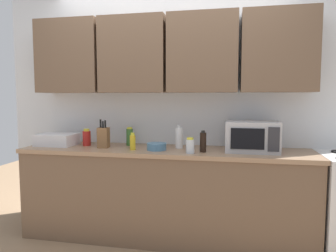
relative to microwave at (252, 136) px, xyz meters
The scene contains 12 objects.
wall_back_with_cabinets 1.01m from the microwave, 165.96° to the left, with size 3.69×0.38×2.60m.
counter_run 1.01m from the microwave, behind, with size 2.82×0.63×0.90m.
microwave is the anchor object (origin of this frame).
dish_rack 1.98m from the microwave, behind, with size 0.38×0.30×0.12m, color silver.
knife_block 1.44m from the microwave, behind, with size 0.11×0.13×0.28m.
bottle_soy_dark 0.46m from the microwave, 163.14° to the right, with size 0.06×0.06×0.20m.
bottle_red_sauce 1.66m from the microwave, behind, with size 0.08×0.08×0.17m.
bottle_yellow_mustard 1.12m from the microwave, behind, with size 0.05×0.05×0.16m.
bottle_clear_tall 0.60m from the microwave, 157.66° to the right, with size 0.08×0.08×0.14m.
bottle_green_oil 1.23m from the microwave, behind, with size 0.07×0.07×0.19m.
bottle_white_jar 0.69m from the microwave, behind, with size 0.07×0.07×0.23m.
bowl_ceramic_small 0.90m from the microwave, behind, with size 0.19×0.19×0.07m, color teal.
Camera 1 is at (0.64, -3.29, 1.41)m, focal length 33.91 mm.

